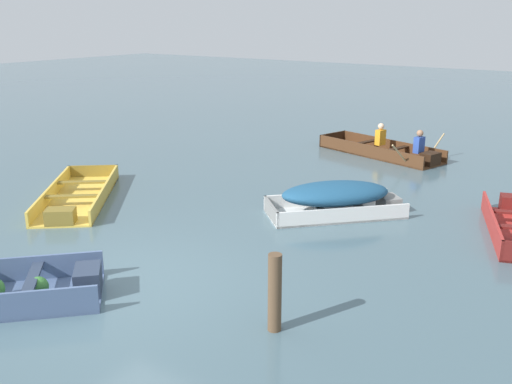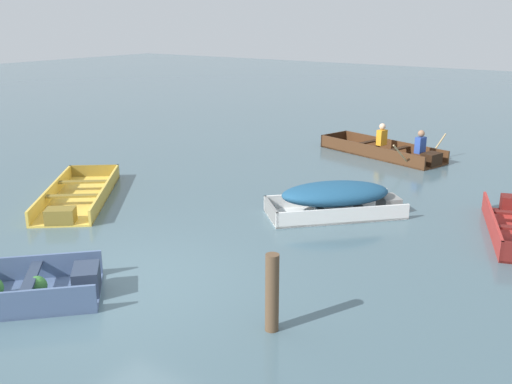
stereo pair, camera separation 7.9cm
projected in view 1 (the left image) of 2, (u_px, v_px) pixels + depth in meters
name	position (u px, v px, depth m)	size (l,w,h in m)	color
ground_plane	(127.00, 284.00, 8.55)	(80.00, 80.00, 0.00)	#47606B
dinghy_slate_blue_foreground	(8.00, 291.00, 7.99)	(2.74, 2.78, 0.41)	#475B7F
skiff_white_mid_moored	(337.00, 197.00, 11.43)	(2.67, 2.72, 0.67)	white
skiff_yellow_far_moored	(77.00, 197.00, 12.31)	(3.18, 3.50, 0.32)	#E5BC47
rowboat_dark_varnish_with_crew	(386.00, 150.00, 16.29)	(3.90, 2.55, 0.93)	#4C2D19
mooring_post	(275.00, 293.00, 7.15)	(0.17, 0.17, 1.05)	brown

